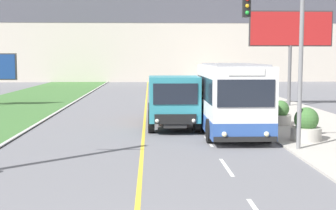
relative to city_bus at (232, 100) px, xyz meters
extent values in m
cube|color=silver|center=(-1.21, -5.93, -1.63)|extent=(0.12, 2.40, 0.01)
cube|color=silver|center=(-1.21, -1.33, -1.63)|extent=(0.12, 2.40, 0.01)
cube|color=silver|center=(-1.21, 3.27, -1.63)|extent=(0.12, 2.40, 0.01)
cube|color=silver|center=(-1.21, 7.87, -1.63)|extent=(0.12, 2.40, 0.01)
cube|color=silver|center=(-1.21, 12.47, -1.63)|extent=(0.12, 2.40, 0.01)
cube|color=silver|center=(-1.21, 17.07, -1.63)|extent=(0.12, 2.40, 0.01)
cube|color=silver|center=(-1.21, 21.67, -1.63)|extent=(0.12, 2.40, 0.01)
cube|color=beige|center=(-3.96, 49.27, 10.15)|extent=(80.00, 8.00, 23.56)
cube|color=white|center=(0.00, 0.00, 0.08)|extent=(2.51, 5.94, 2.87)
cube|color=#2D519E|center=(0.00, 0.00, -1.01)|extent=(2.53, 5.96, 0.70)
cube|color=black|center=(0.00, 0.00, 0.51)|extent=(2.54, 5.46, 1.01)
cube|color=gray|center=(0.00, 0.00, 1.56)|extent=(2.14, 5.35, 0.08)
cube|color=black|center=(0.00, -2.98, 0.51)|extent=(2.21, 0.04, 1.06)
cube|color=black|center=(0.00, -2.99, -1.26)|extent=(2.46, 0.06, 0.20)
sphere|color=#F4EAB2|center=(-0.82, -3.00, -1.06)|extent=(0.20, 0.20, 0.20)
sphere|color=#F4EAB2|center=(0.82, -3.00, -1.06)|extent=(0.20, 0.20, 0.20)
cube|color=white|center=(0.00, -2.98, 1.34)|extent=(1.38, 0.04, 0.28)
cylinder|color=black|center=(-1.19, -1.66, -1.13)|extent=(0.28, 1.00, 1.00)
cylinder|color=black|center=(1.19, -1.66, -1.13)|extent=(0.28, 1.00, 1.00)
cylinder|color=black|center=(-1.19, 1.91, -1.13)|extent=(0.28, 1.00, 1.00)
cylinder|color=black|center=(1.19, 1.91, -1.13)|extent=(0.28, 1.00, 1.00)
cube|color=black|center=(-2.53, 3.32, -1.19)|extent=(1.05, 6.53, 0.20)
cube|color=teal|center=(-2.53, 1.27, -0.05)|extent=(2.33, 2.43, 2.07)
cube|color=black|center=(-2.53, 0.03, 0.26)|extent=(1.98, 0.04, 0.93)
cube|color=black|center=(-2.53, 0.02, -0.87)|extent=(1.87, 0.06, 0.44)
sphere|color=silver|center=(-3.35, 0.01, -0.94)|extent=(0.18, 0.18, 0.18)
sphere|color=silver|center=(-1.71, 0.01, -0.94)|extent=(0.18, 0.18, 0.18)
cube|color=orange|center=(-2.53, 4.66, -1.03)|extent=(2.22, 3.86, 0.12)
cube|color=orange|center=(-3.58, 4.66, -0.51)|extent=(0.12, 3.86, 1.15)
cube|color=orange|center=(-1.48, 4.66, -0.51)|extent=(0.12, 3.86, 1.15)
cube|color=orange|center=(-2.53, 2.79, -0.51)|extent=(2.22, 0.12, 1.15)
cube|color=orange|center=(-2.53, 6.53, -0.51)|extent=(2.22, 0.12, 1.15)
cube|color=orange|center=(-2.53, 2.79, 0.18)|extent=(2.22, 0.12, 0.24)
cylinder|color=black|center=(-3.60, 1.02, -1.11)|extent=(0.30, 1.04, 1.04)
cylinder|color=black|center=(-1.46, 1.02, -1.11)|extent=(0.30, 1.04, 1.04)
cylinder|color=black|center=(-3.60, 4.85, -1.11)|extent=(0.30, 1.04, 1.04)
cylinder|color=black|center=(-1.46, 4.85, -1.11)|extent=(0.30, 1.04, 1.04)
cube|color=silver|center=(-2.59, 17.30, -1.14)|extent=(1.80, 4.30, 0.61)
cube|color=black|center=(-2.59, 17.41, -0.51)|extent=(1.53, 2.36, 0.65)
cylinder|color=black|center=(-3.40, 16.01, -1.32)|extent=(0.18, 0.62, 0.62)
cylinder|color=black|center=(-1.78, 16.01, -1.32)|extent=(0.18, 0.62, 0.62)
cylinder|color=black|center=(-3.40, 18.59, -1.32)|extent=(0.18, 0.62, 0.62)
cylinder|color=black|center=(-1.78, 18.59, -1.32)|extent=(0.18, 0.62, 0.62)
cylinder|color=slate|center=(1.94, -3.39, 1.45)|extent=(0.16, 0.16, 6.16)
cube|color=black|center=(-0.12, -3.39, 3.73)|extent=(0.28, 0.24, 0.80)
sphere|color=orange|center=(-0.12, -3.52, 3.73)|extent=(0.14, 0.14, 0.14)
sphere|color=green|center=(-0.12, -3.52, 3.49)|extent=(0.14, 0.14, 0.14)
cylinder|color=#59595B|center=(6.24, 12.23, 0.54)|extent=(0.24, 0.24, 4.34)
cube|color=#333333|center=(6.24, 12.23, 3.87)|extent=(5.90, 0.20, 2.48)
cube|color=#AD1E1E|center=(6.24, 12.12, 3.87)|extent=(5.74, 0.02, 2.32)
cylinder|color=#B7B2A8|center=(2.80, -1.66, -1.29)|extent=(1.25, 1.25, 0.53)
sphere|color=#3D6B33|center=(2.80, -1.66, -0.68)|extent=(1.00, 1.00, 1.00)
cylinder|color=#B7B2A8|center=(3.02, 2.95, -1.31)|extent=(1.11, 1.11, 0.49)
sphere|color=#3D6B33|center=(3.02, 2.95, -0.76)|extent=(0.88, 0.88, 0.88)
camera|label=1|loc=(-3.65, -20.58, 1.90)|focal=50.00mm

